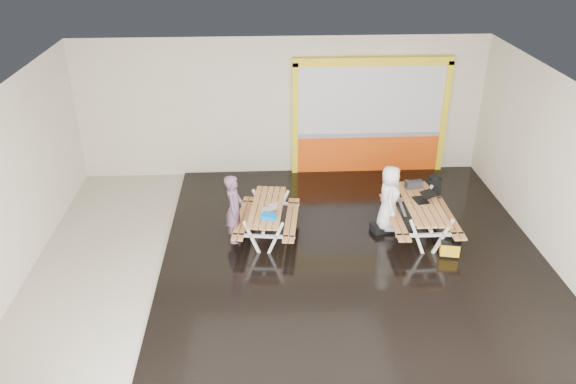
{
  "coord_description": "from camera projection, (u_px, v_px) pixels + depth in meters",
  "views": [
    {
      "loc": [
        -0.54,
        -9.56,
        6.35
      ],
      "look_at": [
        0.0,
        0.9,
        1.0
      ],
      "focal_mm": 35.89,
      "sensor_mm": 36.0,
      "label": 1
    }
  ],
  "objects": [
    {
      "name": "laptop_left",
      "position": [
        269.0,
        209.0,
        11.57
      ],
      "size": [
        0.34,
        0.31,
        0.14
      ],
      "color": "silver",
      "rests_on": "picnic_table_left"
    },
    {
      "name": "laptop_right",
      "position": [
        423.0,
        198.0,
        11.86
      ],
      "size": [
        0.46,
        0.42,
        0.17
      ],
      "color": "black",
      "rests_on": "picnic_table_right"
    },
    {
      "name": "person_right",
      "position": [
        389.0,
        198.0,
        11.91
      ],
      "size": [
        0.56,
        0.75,
        1.41
      ],
      "primitive_type": "imported",
      "rotation": [
        0.0,
        0.0,
        1.41
      ],
      "color": "white",
      "rests_on": "deck"
    },
    {
      "name": "picnic_table_left",
      "position": [
        267.0,
        213.0,
        11.86
      ],
      "size": [
        1.45,
        1.96,
        0.73
      ],
      "color": "#BC7E49",
      "rests_on": "deck"
    },
    {
      "name": "dark_case",
      "position": [
        382.0,
        227.0,
        12.21
      ],
      "size": [
        0.5,
        0.43,
        0.16
      ],
      "primitive_type": "cube",
      "rotation": [
        0.0,
        0.0,
        0.31
      ],
      "color": "black",
      "rests_on": "deck"
    },
    {
      "name": "person_left",
      "position": [
        234.0,
        209.0,
        11.6
      ],
      "size": [
        0.43,
        0.59,
        1.49
      ],
      "primitive_type": "imported",
      "rotation": [
        0.0,
        0.0,
        1.42
      ],
      "color": "#68465E",
      "rests_on": "deck"
    },
    {
      "name": "deck",
      "position": [
        353.0,
        255.0,
        11.46
      ],
      "size": [
        7.5,
        7.98,
        0.05
      ],
      "primitive_type": "cube",
      "color": "black",
      "rests_on": "room"
    },
    {
      "name": "kiosk",
      "position": [
        370.0,
        119.0,
        14.36
      ],
      "size": [
        3.88,
        0.16,
        3.0
      ],
      "color": "#E94C0D",
      "rests_on": "room"
    },
    {
      "name": "blue_pouch",
      "position": [
        269.0,
        216.0,
        11.32
      ],
      "size": [
        0.34,
        0.29,
        0.08
      ],
      "primitive_type": "cube",
      "rotation": [
        0.0,
        0.0,
        -0.36
      ],
      "color": "blue",
      "rests_on": "picnic_table_left"
    },
    {
      "name": "backpack",
      "position": [
        433.0,
        186.0,
        12.65
      ],
      "size": [
        0.34,
        0.27,
        0.51
      ],
      "color": "black",
      "rests_on": "picnic_table_right"
    },
    {
      "name": "toolbox",
      "position": [
        414.0,
        184.0,
        12.38
      ],
      "size": [
        0.38,
        0.24,
        0.21
      ],
      "color": "black",
      "rests_on": "picnic_table_right"
    },
    {
      "name": "fluke_bag",
      "position": [
        450.0,
        249.0,
        11.31
      ],
      "size": [
        0.43,
        0.33,
        0.33
      ],
      "color": "black",
      "rests_on": "deck"
    },
    {
      "name": "room",
      "position": [
        291.0,
        178.0,
        10.62
      ],
      "size": [
        10.02,
        8.02,
        3.52
      ],
      "color": "#BCB29F",
      "rests_on": "ground"
    },
    {
      "name": "picnic_table_right",
      "position": [
        421.0,
        210.0,
        11.89
      ],
      "size": [
        1.36,
        1.98,
        0.79
      ],
      "color": "#BC7E49",
      "rests_on": "deck"
    }
  ]
}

